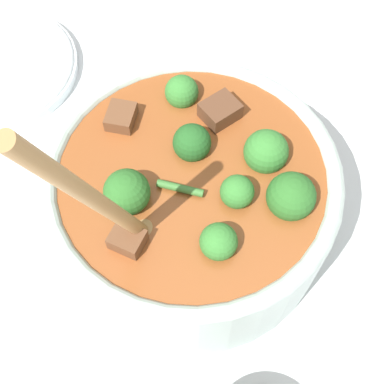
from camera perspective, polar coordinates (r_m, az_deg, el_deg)
ground_plane at (r=0.57m, az=0.00°, el=-3.50°), size 4.00×4.00×0.00m
stew_bowl at (r=0.51m, az=0.05°, el=-0.41°), size 0.28×0.27×0.31m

